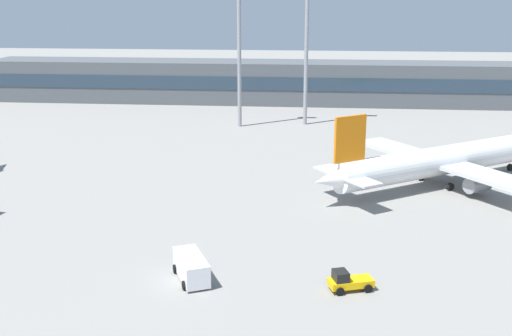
{
  "coord_description": "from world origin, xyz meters",
  "views": [
    {
      "loc": [
        14.68,
        -33.21,
        23.29
      ],
      "look_at": [
        7.51,
        40.0,
        3.0
      ],
      "focal_mm": 44.4,
      "sensor_mm": 36.0,
      "label": 1
    }
  ],
  "objects_px": {
    "floodlight_tower_west": "(239,29)",
    "airplane_mid": "(450,159)",
    "service_van_white": "(191,267)",
    "baggage_tug_yellow": "(348,281)",
    "floodlight_tower_east": "(307,27)"
  },
  "relations": [
    {
      "from": "airplane_mid",
      "to": "service_van_white",
      "type": "bearing_deg",
      "value": -131.08
    },
    {
      "from": "baggage_tug_yellow",
      "to": "floodlight_tower_west",
      "type": "relative_size",
      "value": 0.13
    },
    {
      "from": "baggage_tug_yellow",
      "to": "floodlight_tower_east",
      "type": "distance_m",
      "value": 70.01
    },
    {
      "from": "baggage_tug_yellow",
      "to": "floodlight_tower_east",
      "type": "relative_size",
      "value": 0.13
    },
    {
      "from": "floodlight_tower_west",
      "to": "floodlight_tower_east",
      "type": "bearing_deg",
      "value": 14.51
    },
    {
      "from": "baggage_tug_yellow",
      "to": "floodlight_tower_east",
      "type": "height_order",
      "value": "floodlight_tower_east"
    },
    {
      "from": "floodlight_tower_west",
      "to": "airplane_mid",
      "type": "bearing_deg",
      "value": -47.0
    },
    {
      "from": "floodlight_tower_west",
      "to": "floodlight_tower_east",
      "type": "relative_size",
      "value": 0.98
    },
    {
      "from": "baggage_tug_yellow",
      "to": "service_van_white",
      "type": "distance_m",
      "value": 13.08
    },
    {
      "from": "service_van_white",
      "to": "floodlight_tower_east",
      "type": "xyz_separation_m",
      "value": [
        7.99,
        67.05,
        16.42
      ]
    },
    {
      "from": "floodlight_tower_east",
      "to": "service_van_white",
      "type": "bearing_deg",
      "value": -96.8
    },
    {
      "from": "baggage_tug_yellow",
      "to": "service_van_white",
      "type": "relative_size",
      "value": 0.7
    },
    {
      "from": "airplane_mid",
      "to": "service_van_white",
      "type": "height_order",
      "value": "airplane_mid"
    },
    {
      "from": "service_van_white",
      "to": "baggage_tug_yellow",
      "type": "bearing_deg",
      "value": -3.27
    },
    {
      "from": "service_van_white",
      "to": "airplane_mid",
      "type": "bearing_deg",
      "value": 48.92
    }
  ]
}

